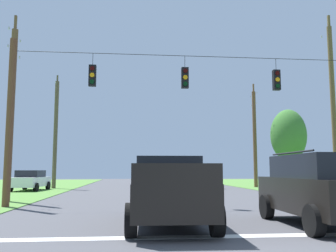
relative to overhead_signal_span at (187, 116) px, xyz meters
The scene contains 15 objects.
stop_bar_stripe 8.46m from the overhead_signal_span, 89.90° to the right, with size 13.37×0.45×0.01m, color white.
lane_dash_0 4.23m from the overhead_signal_span, 89.48° to the right, with size 0.15×2.50×0.01m, color white.
lane_dash_1 6.66m from the overhead_signal_span, 89.85° to the left, with size 0.15×2.50×0.01m, color white.
lane_dash_2 12.44m from the overhead_signal_span, 89.93° to the left, with size 0.15×2.50×0.01m, color white.
lane_dash_3 19.81m from the overhead_signal_span, 89.96° to the left, with size 0.15×2.50×0.01m, color white.
overhead_signal_span is the anchor object (origin of this frame).
pickup_truck 6.49m from the overhead_signal_span, 103.65° to the right, with size 2.44×5.47×1.95m.
suv_black 7.43m from the overhead_signal_span, 65.48° to the right, with size 2.29×4.84×2.05m.
distant_car_crossing_white 16.31m from the overhead_signal_span, 128.44° to the left, with size 2.27×4.42×1.52m.
distant_car_oncoming 15.04m from the overhead_signal_span, 79.56° to the left, with size 4.38×2.18×1.52m.
utility_pole_mid_right 9.22m from the overhead_signal_span, 19.11° to the left, with size 0.27×1.78×10.31m.
utility_pole_far_right 18.38m from the overhead_signal_span, 61.97° to the left, with size 0.33×1.89×9.41m.
utility_pole_mid_left 8.93m from the overhead_signal_span, 162.15° to the left, with size 0.31×1.94×9.47m.
utility_pole_far_left 17.99m from the overhead_signal_span, 119.57° to the left, with size 0.33×1.58×9.63m.
tree_roadside_right 18.27m from the overhead_signal_span, 52.69° to the left, with size 3.05×3.05×6.78m.
Camera 1 is at (-2.44, -5.12, 1.56)m, focal length 39.65 mm.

